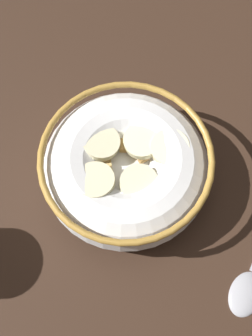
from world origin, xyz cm
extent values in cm
cube|color=#332116|center=(0.00, 0.00, -1.00)|extent=(91.49, 91.49, 2.00)
cylinder|color=white|center=(0.00, 0.00, 0.30)|extent=(8.51, 8.51, 0.60)
torus|color=white|center=(0.00, 0.00, 2.85)|extent=(15.48, 15.48, 5.71)
torus|color=#B28438|center=(0.00, 0.00, 5.41)|extent=(15.61, 15.61, 0.60)
cylinder|color=white|center=(0.00, 0.00, 3.26)|extent=(12.05, 12.05, 0.40)
cube|color=tan|center=(2.05, -1.01, 3.90)|extent=(2.50, 2.50, 0.83)
cube|color=#AD7F42|center=(-2.06, -3.27, 3.82)|extent=(2.54, 2.54, 1.00)
cube|color=#AD7F42|center=(3.69, -3.30, 4.00)|extent=(1.80, 1.81, 0.81)
cube|color=#AD7F42|center=(4.81, -1.29, 3.92)|extent=(2.51, 2.52, 0.91)
cube|color=#AD7F42|center=(-2.05, 0.57, 3.95)|extent=(2.38, 2.41, 0.93)
cube|color=tan|center=(1.07, 4.70, 3.94)|extent=(2.35, 2.38, 0.92)
cube|color=tan|center=(-1.93, -1.08, 3.87)|extent=(2.46, 2.47, 0.85)
cube|color=#B78947|center=(-0.62, 4.19, 3.86)|extent=(2.32, 2.27, 1.02)
cube|color=#AD7F42|center=(1.06, -4.24, 4.01)|extent=(2.14, 2.13, 0.83)
cube|color=#B78947|center=(0.74, 2.68, 3.83)|extent=(2.47, 2.43, 1.03)
cube|color=tan|center=(0.76, -2.50, 3.81)|extent=(2.51, 2.53, 0.99)
cylinder|color=#F4EABC|center=(1.04, 2.22, 4.75)|extent=(4.31, 4.35, 1.17)
cylinder|color=#F4EABC|center=(0.00, -2.86, 4.92)|extent=(4.33, 4.31, 1.38)
cylinder|color=beige|center=(-2.44, -0.49, 4.86)|extent=(4.95, 4.95, 1.18)
cylinder|color=beige|center=(3.27, -0.86, 5.18)|extent=(4.69, 4.70, 1.34)
cylinder|color=#F4EABC|center=(-3.25, 2.44, 5.08)|extent=(4.86, 4.82, 1.29)
ellipsoid|color=#A5A5AD|center=(2.19, 15.21, 0.40)|extent=(4.64, 3.54, 0.80)
camera|label=1|loc=(11.52, 8.84, 39.45)|focal=45.28mm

